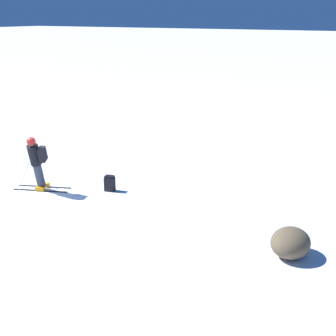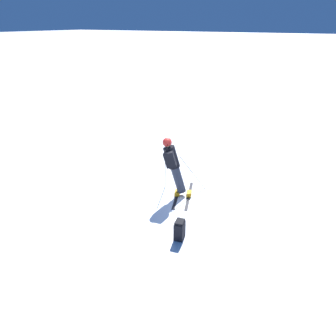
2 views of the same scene
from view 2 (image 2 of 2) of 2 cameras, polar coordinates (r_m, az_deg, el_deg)
ground_plane at (r=10.02m, az=2.14°, el=-4.63°), size 300.00×300.00×0.00m
skier at (r=9.54m, az=0.97°, el=0.66°), size 1.33×1.80×1.85m
spare_backpack at (r=8.02m, az=2.03°, el=-10.70°), size 0.28×0.34×0.50m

